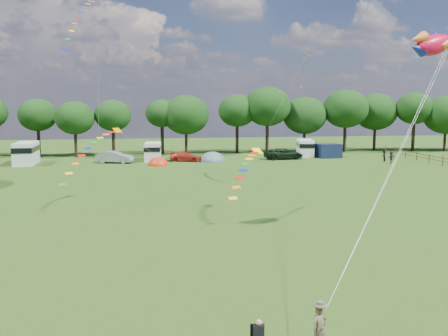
{
  "coord_description": "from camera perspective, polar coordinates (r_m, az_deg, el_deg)",
  "views": [
    {
      "loc": [
        -4.53,
        -20.5,
        7.78
      ],
      "look_at": [
        0.0,
        8.0,
        4.0
      ],
      "focal_mm": 40.0,
      "sensor_mm": 36.0,
      "label": 1
    }
  ],
  "objects": [
    {
      "name": "ground_plane",
      "position": [
        22.39,
        3.3,
        -12.88
      ],
      "size": [
        180.0,
        180.0,
        0.0
      ],
      "primitive_type": "plane",
      "color": "black",
      "rests_on": "ground"
    },
    {
      "name": "tree_line",
      "position": [
        76.14,
        -1.62,
        6.39
      ],
      "size": [
        102.98,
        10.98,
        10.27
      ],
      "color": "black",
      "rests_on": "ground"
    },
    {
      "name": "car_b",
      "position": [
        66.18,
        -12.37,
        1.22
      ],
      "size": [
        4.68,
        2.69,
        1.56
      ],
      "primitive_type": "imported",
      "rotation": [
        0.0,
        0.0,
        1.32
      ],
      "color": "gray",
      "rests_on": "ground"
    },
    {
      "name": "car_c",
      "position": [
        66.93,
        -4.37,
        1.31
      ],
      "size": [
        4.55,
        3.1,
        1.26
      ],
      "primitive_type": "imported",
      "rotation": [
        0.0,
        0.0,
        1.22
      ],
      "color": "#A8291C",
      "rests_on": "ground"
    },
    {
      "name": "car_d",
      "position": [
        69.74,
        6.83,
        1.63
      ],
      "size": [
        5.71,
        2.92,
        1.51
      ],
      "primitive_type": "imported",
      "rotation": [
        0.0,
        0.0,
        1.65
      ],
      "color": "black",
      "rests_on": "ground"
    },
    {
      "name": "campervan_b",
      "position": [
        68.26,
        -21.68,
        1.66
      ],
      "size": [
        2.6,
        5.77,
        2.8
      ],
      "rotation": [
        0.0,
        0.0,
        1.6
      ],
      "color": "silver",
      "rests_on": "ground"
    },
    {
      "name": "campervan_c",
      "position": [
        68.18,
        -8.14,
        1.94
      ],
      "size": [
        2.43,
        5.07,
        2.42
      ],
      "rotation": [
        0.0,
        0.0,
        1.5
      ],
      "color": "silver",
      "rests_on": "ground"
    },
    {
      "name": "campervan_d",
      "position": [
        73.8,
        9.25,
        2.34
      ],
      "size": [
        3.07,
        5.29,
        2.44
      ],
      "rotation": [
        0.0,
        0.0,
        1.37
      ],
      "color": "white",
      "rests_on": "ground"
    },
    {
      "name": "tent_orange",
      "position": [
        63.03,
        -7.53,
        0.33
      ],
      "size": [
        2.6,
        2.84,
        2.03
      ],
      "color": "red",
      "rests_on": "ground"
    },
    {
      "name": "tent_greyblue",
      "position": [
        66.6,
        -1.32,
        0.77
      ],
      "size": [
        3.48,
        3.82,
        2.59
      ],
      "color": "#4A5E68",
      "rests_on": "ground"
    },
    {
      "name": "awning_navy",
      "position": [
        72.73,
        11.84,
        1.95
      ],
      "size": [
        3.31,
        2.75,
        1.97
      ],
      "primitive_type": "cube",
      "rotation": [
        0.0,
        0.0,
        0.06
      ],
      "color": "#111A35",
      "rests_on": "ground"
    },
    {
      "name": "kite_flyer",
      "position": [
        16.63,
        10.87,
        -17.64
      ],
      "size": [
        0.65,
        0.54,
        1.53
      ],
      "primitive_type": "imported",
      "rotation": [
        0.0,
        0.0,
        0.36
      ],
      "color": "brown",
      "rests_on": "ground"
    },
    {
      "name": "camp_chair",
      "position": [
        16.41,
        3.95,
        -18.27
      ],
      "size": [
        0.51,
        0.51,
        1.11
      ],
      "rotation": [
        0.0,
        0.0,
        -0.16
      ],
      "color": "#99999E",
      "rests_on": "ground"
    },
    {
      "name": "fish_kite",
      "position": [
        30.36,
        22.55,
        12.91
      ],
      "size": [
        3.3,
        1.9,
        1.73
      ],
      "rotation": [
        0.0,
        -0.21,
        0.32
      ],
      "color": "red",
      "rests_on": "ground"
    },
    {
      "name": "streamer_kite_a",
      "position": [
        52.34,
        -15.71,
        16.66
      ],
      "size": [
        3.31,
        5.46,
        5.74
      ],
      "rotation": [
        0.0,
        0.0,
        0.44
      ],
      "color": "#E7E600",
      "rests_on": "ground"
    },
    {
      "name": "streamer_kite_b",
      "position": [
        38.44,
        -14.46,
        2.42
      ],
      "size": [
        4.31,
        4.67,
        3.8
      ],
      "rotation": [
        0.0,
        0.0,
        0.65
      ],
      "color": "orange",
      "rests_on": "ground"
    },
    {
      "name": "streamer_kite_c",
      "position": [
        33.89,
        2.78,
        0.4
      ],
      "size": [
        3.26,
        4.93,
        2.84
      ],
      "rotation": [
        0.0,
        0.0,
        0.4
      ],
      "color": "#FEFF00",
      "rests_on": "ground"
    },
    {
      "name": "walker_a",
      "position": [
        69.89,
        17.77,
        1.33
      ],
      "size": [
        0.83,
        0.81,
        1.48
      ],
      "primitive_type": "imported",
      "rotation": [
        0.0,
        0.0,
        3.85
      ],
      "color": "black",
      "rests_on": "ground"
    },
    {
      "name": "walker_b",
      "position": [
        67.95,
        18.56,
        1.18
      ],
      "size": [
        1.07,
        0.56,
        1.6
      ],
      "primitive_type": "imported",
      "rotation": [
        0.0,
        0.0,
        3.22
      ],
      "color": "black",
      "rests_on": "ground"
    },
    {
      "name": "streamer_kite_d",
      "position": [
        48.7,
        9.16,
        11.4
      ],
      "size": [
        2.6,
        5.17,
        4.31
      ],
      "rotation": [
        0.0,
        0.0,
        1.18
      ],
      "color": "gold",
      "rests_on": "ground"
    }
  ]
}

